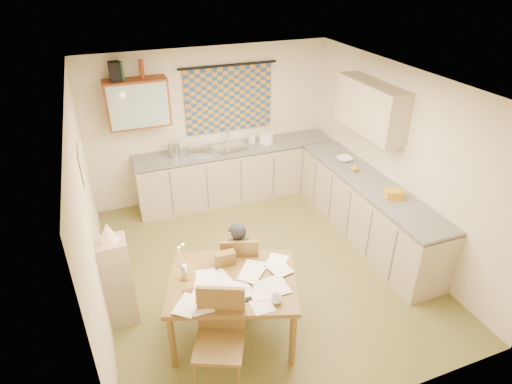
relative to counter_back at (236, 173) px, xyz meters
name	(u,v)px	position (x,y,z in m)	size (l,w,h in m)	color
floor	(262,267)	(-0.29, -1.95, -0.46)	(4.00, 4.50, 0.02)	brown
ceiling	(263,82)	(-0.29, -1.95, 2.06)	(4.00, 4.50, 0.02)	white
wall_back	(212,125)	(-0.29, 0.31, 0.80)	(4.00, 0.02, 2.50)	beige
wall_front	(369,313)	(-0.29, -4.21, 0.80)	(4.00, 0.02, 2.50)	beige
wall_left	(88,218)	(-2.30, -1.95, 0.80)	(0.02, 4.50, 2.50)	beige
wall_right	(399,160)	(1.72, -1.95, 0.80)	(0.02, 4.50, 2.50)	beige
window_blind	(229,100)	(0.01, 0.27, 1.20)	(1.45, 0.03, 1.05)	navy
curtain_rod	(228,65)	(0.01, 0.25, 1.75)	(0.04, 0.04, 1.60)	black
wall_cabinet	(138,103)	(-1.44, 0.13, 1.35)	(0.90, 0.34, 0.70)	#66270E
wall_cabinet_glass	(139,106)	(-1.44, -0.04, 1.35)	(0.84, 0.02, 0.64)	#99B2A5
upper_cabinet_right	(370,107)	(1.54, -1.40, 1.40)	(0.34, 1.30, 0.70)	tan
framed_print	(83,164)	(-2.26, -1.55, 1.25)	(0.04, 0.50, 0.40)	#F9E6CE
print_canvas	(85,164)	(-2.24, -1.55, 1.25)	(0.01, 0.42, 0.32)	beige
counter_back	(236,173)	(0.00, 0.00, 0.00)	(3.30, 0.62, 0.92)	tan
counter_right	(366,209)	(1.41, -1.81, 0.00)	(0.62, 2.95, 0.92)	tan
stove	(419,256)	(1.41, -2.96, -0.02)	(0.56, 0.56, 0.87)	white
sink	(232,150)	(-0.05, 0.00, 0.43)	(0.55, 0.45, 0.10)	silver
tap	(227,136)	(-0.07, 0.18, 0.61)	(0.03, 0.03, 0.28)	silver
dish_rack	(200,151)	(-0.59, 0.00, 0.50)	(0.35, 0.30, 0.06)	silver
kettle	(174,150)	(-1.00, 0.00, 0.59)	(0.18, 0.18, 0.24)	silver
mixing_bowl	(266,138)	(0.56, 0.00, 0.55)	(0.24, 0.24, 0.16)	white
soap_bottle	(252,139)	(0.32, 0.05, 0.56)	(0.10, 0.10, 0.18)	white
bowl	(344,159)	(1.41, -1.09, 0.50)	(0.25, 0.25, 0.06)	white
orange_bag	(394,194)	(1.41, -2.33, 0.53)	(0.22, 0.16, 0.12)	orange
fruit_orange	(355,168)	(1.36, -1.47, 0.52)	(0.10, 0.10, 0.10)	orange
speaker	(115,71)	(-1.69, 0.13, 1.83)	(0.16, 0.20, 0.26)	black
bottle_green	(121,71)	(-1.60, 0.13, 1.83)	(0.07, 0.07, 0.26)	#195926
bottle_brown	(142,69)	(-1.32, 0.13, 1.83)	(0.07, 0.07, 0.26)	#66270E
dining_table	(233,306)	(-1.00, -2.91, -0.07)	(1.58, 1.39, 0.75)	brown
chair_far	(240,277)	(-0.75, -2.38, -0.16)	(0.54, 0.54, 0.95)	brown
chair_near	(220,356)	(-1.31, -3.43, -0.14)	(0.61, 0.61, 1.02)	brown
person	(237,262)	(-0.79, -2.41, 0.10)	(0.42, 0.29, 1.11)	black
shelf_stand	(118,281)	(-2.13, -2.25, 0.10)	(0.32, 0.30, 1.10)	tan
lampshade	(108,232)	(-2.13, -2.25, 0.76)	(0.20, 0.20, 0.22)	#F9E6CE
letter_rack	(225,258)	(-1.00, -2.63, 0.38)	(0.22, 0.10, 0.16)	brown
mug	(276,299)	(-0.71, -3.37, 0.34)	(0.14, 0.14, 0.09)	white
magazine	(186,299)	(-1.52, -3.02, 0.31)	(0.19, 0.25, 0.02)	maroon
book	(193,286)	(-1.41, -2.86, 0.31)	(0.25, 0.28, 0.02)	orange
orange_box	(202,301)	(-1.38, -3.11, 0.32)	(0.12, 0.08, 0.04)	orange
eyeglasses	(245,300)	(-0.98, -3.23, 0.31)	(0.13, 0.04, 0.02)	black
candle_holder	(184,272)	(-1.46, -2.71, 0.39)	(0.06, 0.06, 0.18)	silver
candle	(180,256)	(-1.49, -2.69, 0.59)	(0.02, 0.02, 0.22)	white
candle_flame	(183,245)	(-1.44, -2.67, 0.71)	(0.02, 0.02, 0.02)	#FFCC66
papers	(236,286)	(-1.01, -3.02, 0.31)	(1.41, 0.84, 0.03)	white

